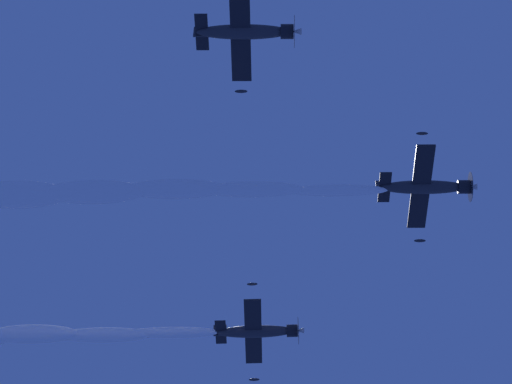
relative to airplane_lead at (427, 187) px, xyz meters
name	(u,v)px	position (x,y,z in m)	size (l,w,h in m)	color
airplane_lead	(427,187)	(0.00, 0.00, 0.00)	(8.45, 9.14, 3.16)	#232328
airplane_left_wingman	(259,331)	(-17.73, 11.70, 1.94)	(8.44, 9.06, 3.38)	#232328
airplane_right_wingman	(247,32)	(-10.88, -17.26, -0.78)	(8.45, 9.12, 3.17)	#232328
smoke_trail_lead	(58,193)	(-29.93, -7.69, -0.30)	(41.26, 12.54, 3.09)	white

